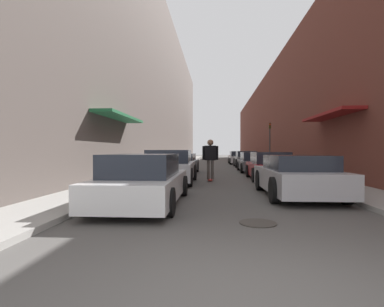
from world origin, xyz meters
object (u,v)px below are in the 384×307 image
(parked_car_right_5, at_px, (236,157))
(traffic_light, at_px, (270,140))
(parked_car_left_1, at_px, (170,167))
(parked_car_right_0, at_px, (297,176))
(parked_car_left_2, at_px, (182,164))
(parked_car_left_0, at_px, (144,180))
(parked_car_right_4, at_px, (238,158))
(manhole_cover, at_px, (258,223))
(skateboarder, at_px, (210,155))
(parked_car_right_3, at_px, (246,159))
(parked_car_right_1, at_px, (269,167))
(parked_car_right_2, at_px, (254,162))

(parked_car_right_5, relative_size, traffic_light, 1.32)
(parked_car_right_5, bearing_deg, traffic_light, -81.92)
(parked_car_left_1, height_order, parked_car_right_0, parked_car_left_1)
(parked_car_left_2, bearing_deg, parked_car_left_1, -89.07)
(parked_car_left_2, bearing_deg, parked_car_left_0, -89.05)
(parked_car_right_0, height_order, parked_car_right_4, parked_car_right_4)
(manhole_cover, bearing_deg, parked_car_left_2, 103.04)
(skateboarder, distance_m, traffic_light, 11.47)
(parked_car_left_1, bearing_deg, parked_car_right_5, 79.33)
(parked_car_left_0, distance_m, parked_car_right_3, 18.27)
(parked_car_left_2, height_order, skateboarder, skateboarder)
(parked_car_right_1, xyz_separation_m, manhole_cover, (-1.74, -8.58, -0.62))
(parked_car_right_5, bearing_deg, manhole_cover, -93.30)
(parked_car_right_0, relative_size, parked_car_right_1, 1.05)
(parked_car_left_0, xyz_separation_m, parked_car_right_1, (4.36, 6.78, 0.01))
(parked_car_right_0, distance_m, traffic_light, 15.08)
(parked_car_right_0, height_order, manhole_cover, parked_car_right_0)
(parked_car_right_4, bearing_deg, parked_car_right_3, -88.19)
(parked_car_left_1, bearing_deg, skateboarder, 30.27)
(parked_car_left_0, bearing_deg, parked_car_right_3, 76.10)
(parked_car_left_2, bearing_deg, parked_car_right_4, 71.41)
(parked_car_right_4, bearing_deg, parked_car_left_1, -103.24)
(parked_car_right_3, bearing_deg, parked_car_left_2, -121.40)
(parked_car_left_1, xyz_separation_m, parked_car_left_2, (-0.09, 5.23, -0.09))
(parked_car_right_2, bearing_deg, manhole_cover, -97.10)
(parked_car_left_1, height_order, parked_car_right_1, parked_car_left_1)
(parked_car_left_1, xyz_separation_m, parked_car_right_4, (4.30, 18.26, -0.04))
(parked_car_left_0, relative_size, parked_car_right_2, 1.06)
(parked_car_right_3, height_order, parked_car_right_4, parked_car_right_3)
(parked_car_right_0, xyz_separation_m, manhole_cover, (-1.63, -3.44, -0.60))
(manhole_cover, bearing_deg, parked_car_right_1, 78.55)
(parked_car_right_1, height_order, traffic_light, traffic_light)
(parked_car_right_4, height_order, skateboarder, skateboarder)
(parked_car_right_0, height_order, parked_car_right_1, parked_car_right_1)
(parked_car_left_2, xyz_separation_m, traffic_light, (6.30, 6.24, 1.66))
(manhole_cover, relative_size, traffic_light, 0.20)
(parked_car_left_2, distance_m, parked_car_right_4, 13.75)
(parked_car_left_0, relative_size, parked_car_left_2, 0.99)
(parked_car_left_1, height_order, parked_car_right_4, parked_car_left_1)
(parked_car_left_1, relative_size, parked_car_right_3, 0.98)
(parked_car_left_0, xyz_separation_m, parked_car_right_3, (4.39, 17.73, 0.04))
(parked_car_left_1, bearing_deg, manhole_cover, -68.38)
(parked_car_left_2, height_order, parked_car_right_5, parked_car_right_5)
(parked_car_right_2, xyz_separation_m, skateboarder, (-2.74, -5.99, 0.55))
(parked_car_left_2, xyz_separation_m, parked_car_right_2, (4.51, 1.74, 0.02))
(parked_car_right_5, relative_size, skateboarder, 2.40)
(parked_car_right_3, bearing_deg, traffic_light, -35.10)
(parked_car_left_0, height_order, parked_car_right_0, parked_car_left_0)
(parked_car_right_5, bearing_deg, parked_car_right_2, -90.15)
(parked_car_right_3, distance_m, skateboarder, 12.05)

